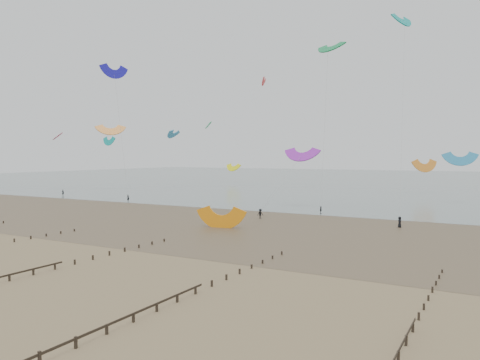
# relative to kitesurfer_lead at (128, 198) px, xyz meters

# --- Properties ---
(ground) EXTENTS (500.00, 500.00, 0.00)m
(ground) POSITION_rel_kitesurfer_lead_xyz_m (39.90, -52.48, -0.91)
(ground) COLOR brown
(ground) RESTS_ON ground
(sea_and_shore) EXTENTS (500.00, 665.00, 0.03)m
(sea_and_shore) POSITION_rel_kitesurfer_lead_xyz_m (35.83, -18.08, -0.90)
(sea_and_shore) COLOR #475654
(sea_and_shore) RESTS_ON ground
(kitesurfer_lead) EXTENTS (0.68, 0.46, 1.82)m
(kitesurfer_lead) POSITION_rel_kitesurfer_lead_xyz_m (0.00, 0.00, 0.00)
(kitesurfer_lead) COLOR black
(kitesurfer_lead) RESTS_ON ground
(kitesurfers) EXTENTS (132.10, 18.33, 1.89)m
(kitesurfers) POSITION_rel_kitesurfer_lead_xyz_m (62.02, -4.47, -0.03)
(kitesurfers) COLOR black
(kitesurfers) RESTS_ON ground
(grounded_kite) EXTENTS (8.15, 6.85, 4.01)m
(grounded_kite) POSITION_rel_kitesurfer_lead_xyz_m (44.41, -26.03, -0.91)
(grounded_kite) COLOR orange
(grounded_kite) RESTS_ON ground
(kites_airborne) EXTENTS (248.56, 113.90, 41.36)m
(kites_airborne) POSITION_rel_kitesurfer_lead_xyz_m (31.56, 35.87, 19.78)
(kites_airborne) COLOR red
(kites_airborne) RESTS_ON ground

